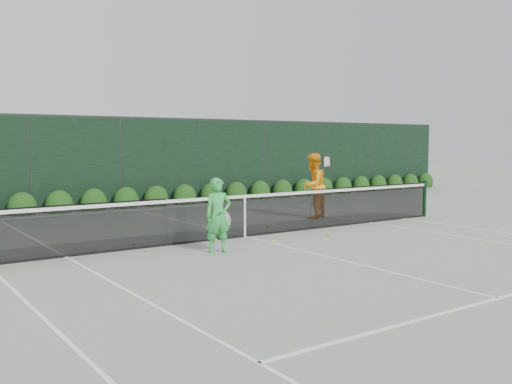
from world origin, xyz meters
TOP-DOWN VIEW (x-y plane):
  - ground at (0.00, 0.00)m, footprint 80.00×80.00m
  - tennis_net at (-0.02, 0.00)m, footprint 12.90×0.10m
  - player_woman at (-1.46, -1.24)m, footprint 0.65×0.44m
  - player_man at (3.44, 1.60)m, footprint 1.11×1.00m
  - court_lines at (0.00, 0.00)m, footprint 11.03×23.83m
  - windscreen_fence at (0.00, -2.71)m, footprint 32.00×21.07m
  - hedge_row at (-0.00, 7.15)m, footprint 31.66×0.65m
  - tennis_balls at (-0.08, -0.18)m, footprint 4.35×1.93m

SIDE VIEW (x-z plane):
  - ground at x=0.00m, z-range 0.00..0.00m
  - court_lines at x=0.00m, z-range 0.00..0.01m
  - tennis_balls at x=-0.08m, z-range 0.00..0.07m
  - hedge_row at x=0.00m, z-range -0.23..0.70m
  - tennis_net at x=-0.02m, z-range 0.00..1.07m
  - player_woman at x=-1.46m, z-range 0.00..1.49m
  - player_man at x=3.44m, z-range 0.00..1.88m
  - windscreen_fence at x=0.00m, z-range -0.02..3.04m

